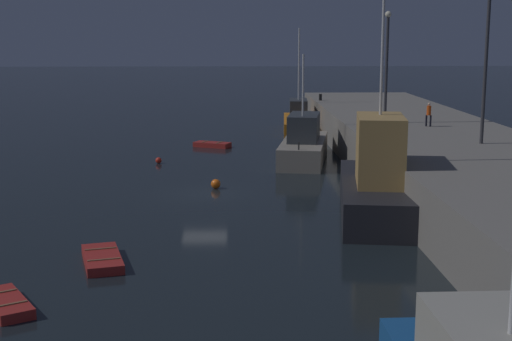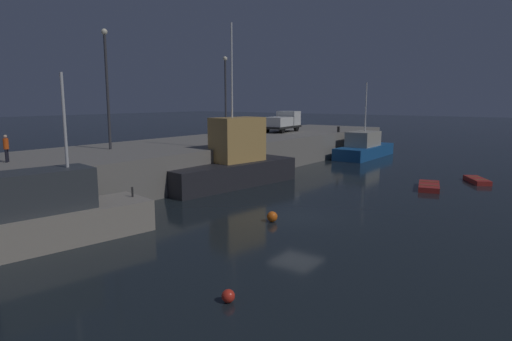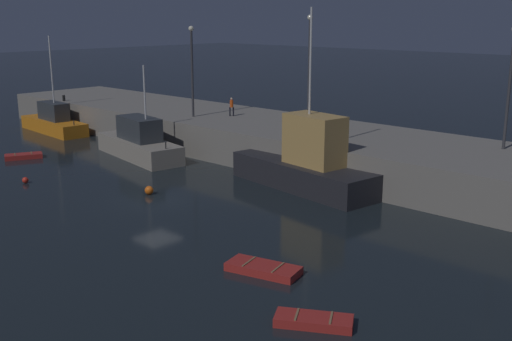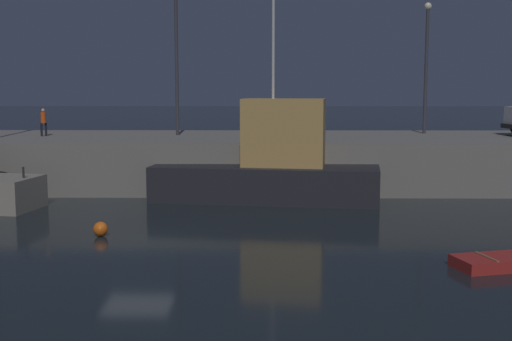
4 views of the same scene
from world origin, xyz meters
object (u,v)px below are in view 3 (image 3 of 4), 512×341
(fishing_boat_white, at_px, (307,165))
(rowboat_white_mid, at_px, (23,156))
(lamp_post_west, at_px, (192,64))
(dinghy_red_small, at_px, (263,269))
(lamp_post_central, at_px, (510,78))
(bollard_central, at_px, (64,98))
(dinghy_orange_near, at_px, (314,321))
(fishing_boat_blue, at_px, (139,143))
(mooring_buoy_mid, at_px, (25,180))
(lamp_post_east, at_px, (309,62))
(mooring_buoy_near, at_px, (149,190))
(dockworker, at_px, (232,106))
(fishing_boat_orange, at_px, (54,122))

(fishing_boat_white, relative_size, rowboat_white_mid, 3.80)
(lamp_post_west, bearing_deg, dinghy_red_small, -35.03)
(rowboat_white_mid, height_order, lamp_post_central, lamp_post_central)
(bollard_central, bearing_deg, dinghy_orange_near, -19.59)
(fishing_boat_blue, relative_size, mooring_buoy_mid, 23.64)
(fishing_boat_white, xyz_separation_m, lamp_post_east, (-5.50, 7.01, 6.09))
(dinghy_orange_near, distance_m, lamp_post_west, 33.72)
(bollard_central, bearing_deg, lamp_post_east, 12.10)
(lamp_post_east, bearing_deg, lamp_post_west, -160.99)
(fishing_boat_white, bearing_deg, rowboat_white_mid, -158.63)
(mooring_buoy_mid, xyz_separation_m, bollard_central, (-17.64, 13.46, 2.82))
(dinghy_red_small, bearing_deg, lamp_post_west, 144.97)
(lamp_post_east, xyz_separation_m, bollard_central, (-27.14, -5.82, -4.68))
(lamp_post_west, bearing_deg, rowboat_white_mid, -119.07)
(dinghy_red_small, height_order, lamp_post_east, lamp_post_east)
(mooring_buoy_mid, height_order, lamp_post_west, lamp_post_west)
(dinghy_red_small, relative_size, mooring_buoy_near, 6.41)
(dinghy_orange_near, relative_size, lamp_post_west, 0.40)
(fishing_boat_white, distance_m, mooring_buoy_mid, 19.44)
(mooring_buoy_near, distance_m, bollard_central, 27.88)
(fishing_boat_white, distance_m, dockworker, 14.67)
(fishing_boat_orange, height_order, mooring_buoy_mid, fishing_boat_orange)
(dinghy_red_small, relative_size, lamp_post_central, 0.45)
(lamp_post_east, bearing_deg, fishing_boat_orange, -162.53)
(fishing_boat_white, bearing_deg, fishing_boat_blue, -172.44)
(lamp_post_east, distance_m, bollard_central, 28.15)
(rowboat_white_mid, bearing_deg, dinghy_orange_near, -9.91)
(rowboat_white_mid, bearing_deg, fishing_boat_white, 21.37)
(dinghy_orange_near, relative_size, mooring_buoy_near, 5.49)
(fishing_boat_white, distance_m, lamp_post_east, 10.79)
(lamp_post_central, bearing_deg, fishing_boat_blue, -157.01)
(mooring_buoy_near, bearing_deg, lamp_post_central, 46.23)
(dinghy_red_small, distance_m, mooring_buoy_near, 14.48)
(fishing_boat_blue, bearing_deg, dockworker, 73.13)
(fishing_boat_blue, xyz_separation_m, dockworker, (2.47, 8.14, 2.44))
(fishing_boat_orange, xyz_separation_m, lamp_post_east, (25.52, 8.03, 6.69))
(fishing_boat_orange, bearing_deg, fishing_boat_white, 1.90)
(dockworker, relative_size, bollard_central, 2.69)
(fishing_boat_orange, relative_size, lamp_post_central, 1.21)
(mooring_buoy_mid, xyz_separation_m, lamp_post_east, (9.51, 19.29, 7.49))
(lamp_post_east, bearing_deg, rowboat_white_mid, -136.86)
(dinghy_red_small, bearing_deg, fishing_boat_orange, 163.51)
(fishing_boat_white, bearing_deg, dinghy_orange_near, -50.77)
(fishing_boat_blue, height_order, mooring_buoy_mid, fishing_boat_blue)
(mooring_buoy_mid, bearing_deg, lamp_post_west, 91.56)
(lamp_post_west, distance_m, lamp_post_east, 10.52)
(rowboat_white_mid, bearing_deg, fishing_boat_blue, 45.16)
(mooring_buoy_mid, relative_size, lamp_post_east, 0.05)
(fishing_boat_blue, relative_size, lamp_post_west, 1.33)
(dinghy_orange_near, relative_size, lamp_post_central, 0.39)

